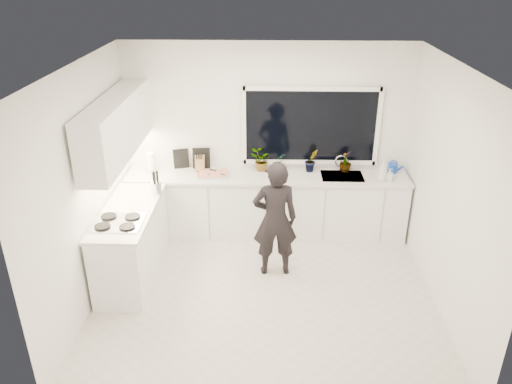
{
  "coord_description": "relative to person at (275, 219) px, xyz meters",
  "views": [
    {
      "loc": [
        0.04,
        -4.96,
        3.67
      ],
      "look_at": [
        -0.12,
        0.4,
        1.15
      ],
      "focal_mm": 35.0,
      "sensor_mm": 36.0,
      "label": 1
    }
  ],
  "objects": [
    {
      "name": "stovetop",
      "position": [
        -1.8,
        -0.44,
        0.17
      ],
      "size": [
        0.56,
        0.48,
        0.03
      ],
      "primitive_type": "cube",
      "color": "black",
      "rests_on": "countertop_left"
    },
    {
      "name": "faucet",
      "position": [
        0.94,
        1.21,
        0.27
      ],
      "size": [
        0.03,
        0.03,
        0.22
      ],
      "primitive_type": "cylinder",
      "color": "silver",
      "rests_on": "countertop_back"
    },
    {
      "name": "soap_bottles",
      "position": [
        1.48,
        0.86,
        0.3
      ],
      "size": [
        0.21,
        0.13,
        0.31
      ],
      "color": "#D8BF66",
      "rests_on": "countertop_back"
    },
    {
      "name": "wall_left",
      "position": [
        -2.12,
        -0.44,
        0.59
      ],
      "size": [
        0.02,
        3.5,
        2.7
      ],
      "primitive_type": "cube",
      "color": "white",
      "rests_on": "ground"
    },
    {
      "name": "herb_plants",
      "position": [
        0.22,
        1.17,
        0.31
      ],
      "size": [
        1.47,
        0.27,
        0.33
      ],
      "color": "#26662D",
      "rests_on": "countertop_back"
    },
    {
      "name": "ceiling",
      "position": [
        -0.11,
        -0.44,
        1.95
      ],
      "size": [
        4.0,
        3.5,
        0.02
      ],
      "primitive_type": "cube",
      "color": "white",
      "rests_on": "wall_back"
    },
    {
      "name": "utensil_crock",
      "position": [
        -1.52,
        0.36,
        0.24
      ],
      "size": [
        0.17,
        0.17,
        0.16
      ],
      "primitive_type": "cylinder",
      "rotation": [
        0.0,
        0.0,
        -0.34
      ],
      "color": "silver",
      "rests_on": "countertop_left"
    },
    {
      "name": "upper_cabinets",
      "position": [
        -1.9,
        0.26,
        1.09
      ],
      "size": [
        0.34,
        2.1,
        0.7
      ],
      "primitive_type": "cube",
      "color": "white",
      "rests_on": "wall_left"
    },
    {
      "name": "floor",
      "position": [
        -0.11,
        -0.44,
        -0.77
      ],
      "size": [
        4.0,
        3.5,
        0.02
      ],
      "primitive_type": "cube",
      "color": "beige",
      "rests_on": "ground"
    },
    {
      "name": "sink",
      "position": [
        0.94,
        1.01,
        0.11
      ],
      "size": [
        0.58,
        0.42,
        0.14
      ],
      "primitive_type": "cube",
      "color": "silver",
      "rests_on": "countertop_back"
    },
    {
      "name": "countertop_back",
      "position": [
        -0.11,
        1.0,
        0.14
      ],
      "size": [
        3.94,
        0.62,
        0.04
      ],
      "primitive_type": "cube",
      "color": "silver",
      "rests_on": "base_cabinets_back"
    },
    {
      "name": "base_cabinets_left",
      "position": [
        -1.78,
        -0.09,
        -0.32
      ],
      "size": [
        0.58,
        1.6,
        0.88
      ],
      "primitive_type": "cube",
      "color": "white",
      "rests_on": "floor"
    },
    {
      "name": "knife_block",
      "position": [
        -1.06,
        1.15,
        0.27
      ],
      "size": [
        0.13,
        0.11,
        0.22
      ],
      "primitive_type": "cube",
      "rotation": [
        0.0,
        0.0,
        0.05
      ],
      "color": "#9E7949",
      "rests_on": "countertop_back"
    },
    {
      "name": "paper_towel_roll",
      "position": [
        -1.75,
        1.11,
        0.29
      ],
      "size": [
        0.14,
        0.14,
        0.26
      ],
      "primitive_type": "cylinder",
      "rotation": [
        0.0,
        0.0,
        -0.29
      ],
      "color": "white",
      "rests_on": "countertop_back"
    },
    {
      "name": "picture_frame_large",
      "position": [
        -1.35,
        1.25,
        0.3
      ],
      "size": [
        0.22,
        0.08,
        0.28
      ],
      "primitive_type": "cube",
      "rotation": [
        0.0,
        0.0,
        0.28
      ],
      "color": "black",
      "rests_on": "countertop_back"
    },
    {
      "name": "countertop_left",
      "position": [
        -1.78,
        -0.09,
        0.14
      ],
      "size": [
        0.62,
        1.6,
        0.04
      ],
      "primitive_type": "cube",
      "color": "silver",
      "rests_on": "base_cabinets_left"
    },
    {
      "name": "wall_right",
      "position": [
        1.9,
        -0.44,
        0.59
      ],
      "size": [
        0.02,
        3.5,
        2.7
      ],
      "primitive_type": "cube",
      "color": "white",
      "rests_on": "ground"
    },
    {
      "name": "watering_can",
      "position": [
        1.66,
        1.17,
        0.22
      ],
      "size": [
        0.16,
        0.16,
        0.13
      ],
      "primitive_type": "cylinder",
      "rotation": [
        0.0,
        0.0,
        -0.18
      ],
      "color": "blue",
      "rests_on": "countertop_back"
    },
    {
      "name": "pizza",
      "position": [
        -0.85,
        0.98,
        0.19
      ],
      "size": [
        0.43,
        0.32,
        0.01
      ],
      "primitive_type": "cube",
      "rotation": [
        0.0,
        0.0,
        0.07
      ],
      "color": "#B33A17",
      "rests_on": "pizza_tray"
    },
    {
      "name": "picture_frame_small",
      "position": [
        -1.06,
        1.25,
        0.31
      ],
      "size": [
        0.25,
        0.04,
        0.3
      ],
      "primitive_type": "cube",
      "rotation": [
        0.0,
        0.0,
        0.07
      ],
      "color": "black",
      "rests_on": "countertop_back"
    },
    {
      "name": "wall_back",
      "position": [
        -0.11,
        1.32,
        0.59
      ],
      "size": [
        4.0,
        0.02,
        2.7
      ],
      "primitive_type": "cube",
      "color": "white",
      "rests_on": "ground"
    },
    {
      "name": "base_cabinets_back",
      "position": [
        -0.11,
        1.01,
        -0.32
      ],
      "size": [
        3.92,
        0.58,
        0.88
      ],
      "primitive_type": "cube",
      "color": "white",
      "rests_on": "floor"
    },
    {
      "name": "pizza_tray",
      "position": [
        -0.85,
        0.98,
        0.17
      ],
      "size": [
        0.47,
        0.36,
        0.03
      ],
      "primitive_type": "cube",
      "rotation": [
        0.0,
        0.0,
        0.07
      ],
      "color": "#BAB9BE",
      "rests_on": "countertop_back"
    },
    {
      "name": "person",
      "position": [
        0.0,
        0.0,
        0.0
      ],
      "size": [
        0.59,
        0.42,
        1.52
      ],
      "primitive_type": "imported",
      "rotation": [
        0.0,
        0.0,
        3.24
      ],
      "color": "black",
      "rests_on": "floor"
    },
    {
      "name": "window",
      "position": [
        0.49,
        1.28,
        0.79
      ],
      "size": [
        1.8,
        0.02,
        1.0
      ],
      "primitive_type": "cube",
      "color": "black",
      "rests_on": "wall_back"
    }
  ]
}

